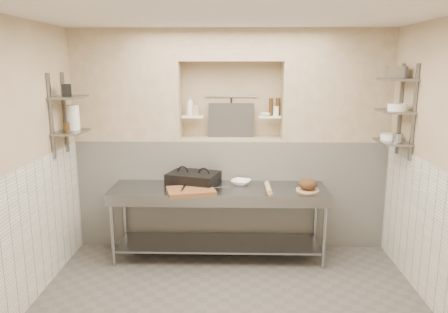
{
  "coord_description": "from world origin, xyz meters",
  "views": [
    {
      "loc": [
        0.04,
        -3.89,
        2.36
      ],
      "look_at": [
        -0.07,
        0.9,
        1.35
      ],
      "focal_mm": 35.0,
      "sensor_mm": 36.0,
      "label": 1
    }
  ],
  "objects_px": {
    "prep_table": "(219,208)",
    "bottle_soap": "(190,106)",
    "rolling_pin": "(268,188)",
    "cutting_board": "(191,191)",
    "mixing_bowl": "(241,182)",
    "panini_press": "(193,179)",
    "jug_left": "(73,117)",
    "bread_loaf": "(308,184)",
    "bowl_alcove": "(265,114)"
  },
  "relations": [
    {
      "from": "panini_press",
      "to": "jug_left",
      "type": "bearing_deg",
      "value": -155.58
    },
    {
      "from": "panini_press",
      "to": "bread_loaf",
      "type": "distance_m",
      "value": 1.39
    },
    {
      "from": "panini_press",
      "to": "bread_loaf",
      "type": "xyz_separation_m",
      "value": [
        1.37,
        -0.21,
        0.0
      ]
    },
    {
      "from": "cutting_board",
      "to": "bottle_soap",
      "type": "relative_size",
      "value": 2.18
    },
    {
      "from": "prep_table",
      "to": "cutting_board",
      "type": "relative_size",
      "value": 4.81
    },
    {
      "from": "panini_press",
      "to": "mixing_bowl",
      "type": "height_order",
      "value": "panini_press"
    },
    {
      "from": "panini_press",
      "to": "bowl_alcove",
      "type": "bearing_deg",
      "value": 42.69
    },
    {
      "from": "bowl_alcove",
      "to": "jug_left",
      "type": "distance_m",
      "value": 2.35
    },
    {
      "from": "bread_loaf",
      "to": "bottle_soap",
      "type": "bearing_deg",
      "value": 155.98
    },
    {
      "from": "jug_left",
      "to": "panini_press",
      "type": "bearing_deg",
      "value": 6.88
    },
    {
      "from": "bottle_soap",
      "to": "jug_left",
      "type": "xyz_separation_m",
      "value": [
        -1.31,
        -0.6,
        -0.08
      ]
    },
    {
      "from": "mixing_bowl",
      "to": "rolling_pin",
      "type": "distance_m",
      "value": 0.41
    },
    {
      "from": "cutting_board",
      "to": "jug_left",
      "type": "xyz_separation_m",
      "value": [
        -1.38,
        0.17,
        0.83
      ]
    },
    {
      "from": "cutting_board",
      "to": "bread_loaf",
      "type": "height_order",
      "value": "bread_loaf"
    },
    {
      "from": "panini_press",
      "to": "bottle_soap",
      "type": "distance_m",
      "value": 0.96
    },
    {
      "from": "prep_table",
      "to": "rolling_pin",
      "type": "height_order",
      "value": "rolling_pin"
    },
    {
      "from": "rolling_pin",
      "to": "bread_loaf",
      "type": "bearing_deg",
      "value": 0.38
    },
    {
      "from": "rolling_pin",
      "to": "bread_loaf",
      "type": "height_order",
      "value": "bread_loaf"
    },
    {
      "from": "rolling_pin",
      "to": "bottle_soap",
      "type": "relative_size",
      "value": 1.69
    },
    {
      "from": "cutting_board",
      "to": "bread_loaf",
      "type": "relative_size",
      "value": 2.44
    },
    {
      "from": "cutting_board",
      "to": "mixing_bowl",
      "type": "bearing_deg",
      "value": 32.99
    },
    {
      "from": "bread_loaf",
      "to": "bottle_soap",
      "type": "relative_size",
      "value": 0.89
    },
    {
      "from": "rolling_pin",
      "to": "panini_press",
      "type": "bearing_deg",
      "value": 166.87
    },
    {
      "from": "panini_press",
      "to": "cutting_board",
      "type": "bearing_deg",
      "value": -72.51
    },
    {
      "from": "mixing_bowl",
      "to": "jug_left",
      "type": "relative_size",
      "value": 0.83
    },
    {
      "from": "prep_table",
      "to": "bottle_soap",
      "type": "distance_m",
      "value": 1.37
    },
    {
      "from": "panini_press",
      "to": "bread_loaf",
      "type": "bearing_deg",
      "value": 8.9
    },
    {
      "from": "rolling_pin",
      "to": "bottle_soap",
      "type": "bearing_deg",
      "value": 146.53
    },
    {
      "from": "prep_table",
      "to": "bowl_alcove",
      "type": "bearing_deg",
      "value": 42.8
    },
    {
      "from": "panini_press",
      "to": "rolling_pin",
      "type": "xyz_separation_m",
      "value": [
        0.91,
        -0.21,
        -0.05
      ]
    },
    {
      "from": "bread_loaf",
      "to": "bowl_alcove",
      "type": "height_order",
      "value": "bowl_alcove"
    },
    {
      "from": "rolling_pin",
      "to": "bowl_alcove",
      "type": "height_order",
      "value": "bowl_alcove"
    },
    {
      "from": "prep_table",
      "to": "bottle_soap",
      "type": "xyz_separation_m",
      "value": [
        -0.39,
        0.55,
        1.19
      ]
    },
    {
      "from": "rolling_pin",
      "to": "bread_loaf",
      "type": "relative_size",
      "value": 1.89
    },
    {
      "from": "mixing_bowl",
      "to": "bottle_soap",
      "type": "xyz_separation_m",
      "value": [
        -0.66,
        0.39,
        0.91
      ]
    },
    {
      "from": "cutting_board",
      "to": "mixing_bowl",
      "type": "height_order",
      "value": "mixing_bowl"
    },
    {
      "from": "rolling_pin",
      "to": "bowl_alcove",
      "type": "relative_size",
      "value": 3.38
    },
    {
      "from": "cutting_board",
      "to": "bread_loaf",
      "type": "distance_m",
      "value": 1.38
    },
    {
      "from": "bottle_soap",
      "to": "jug_left",
      "type": "relative_size",
      "value": 0.86
    },
    {
      "from": "rolling_pin",
      "to": "bottle_soap",
      "type": "height_order",
      "value": "bottle_soap"
    },
    {
      "from": "mixing_bowl",
      "to": "bottle_soap",
      "type": "height_order",
      "value": "bottle_soap"
    },
    {
      "from": "bread_loaf",
      "to": "rolling_pin",
      "type": "bearing_deg",
      "value": -179.62
    },
    {
      "from": "bottle_soap",
      "to": "jug_left",
      "type": "height_order",
      "value": "bottle_soap"
    },
    {
      "from": "cutting_board",
      "to": "rolling_pin",
      "type": "relative_size",
      "value": 1.29
    },
    {
      "from": "panini_press",
      "to": "cutting_board",
      "type": "distance_m",
      "value": 0.34
    },
    {
      "from": "bowl_alcove",
      "to": "prep_table",
      "type": "bearing_deg",
      "value": -137.2
    },
    {
      "from": "panini_press",
      "to": "rolling_pin",
      "type": "relative_size",
      "value": 1.65
    },
    {
      "from": "cutting_board",
      "to": "rolling_pin",
      "type": "distance_m",
      "value": 0.91
    },
    {
      "from": "panini_press",
      "to": "mixing_bowl",
      "type": "relative_size",
      "value": 2.9
    },
    {
      "from": "prep_table",
      "to": "jug_left",
      "type": "relative_size",
      "value": 9.01
    }
  ]
}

